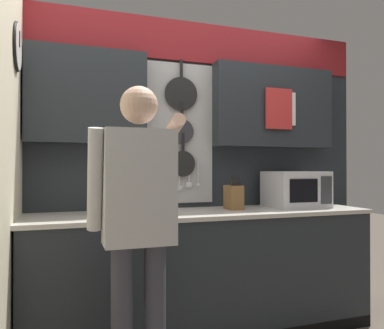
# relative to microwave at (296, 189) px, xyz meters

# --- Properties ---
(base_cabinet_counter) EXTENTS (2.58, 0.63, 0.92)m
(base_cabinet_counter) POSITION_rel_microwave_xyz_m (-0.82, -0.04, -0.61)
(base_cabinet_counter) COLOR #23282D
(base_cabinet_counter) RESTS_ON ground_plane
(back_wall_unit) EXTENTS (3.15, 0.23, 2.45)m
(back_wall_unit) POSITION_rel_microwave_xyz_m (-0.81, 0.24, 0.42)
(back_wall_unit) COLOR #23282D
(back_wall_unit) RESTS_ON ground_plane
(side_wall) EXTENTS (0.07, 1.60, 2.45)m
(side_wall) POSITION_rel_microwave_xyz_m (-2.13, -0.44, 0.18)
(side_wall) COLOR beige
(side_wall) RESTS_ON ground_plane
(microwave) EXTENTS (0.46, 0.37, 0.30)m
(microwave) POSITION_rel_microwave_xyz_m (0.00, 0.00, 0.00)
(microwave) COLOR silver
(microwave) RESTS_ON base_cabinet_counter
(knife_block) EXTENTS (0.11, 0.15, 0.27)m
(knife_block) POSITION_rel_microwave_xyz_m (-0.57, 0.00, -0.05)
(knife_block) COLOR brown
(knife_block) RESTS_ON base_cabinet_counter
(utensil_crock) EXTENTS (0.12, 0.12, 0.33)m
(utensil_crock) POSITION_rel_microwave_xyz_m (-1.56, 0.00, -0.06)
(utensil_crock) COLOR white
(utensil_crock) RESTS_ON base_cabinet_counter
(person) EXTENTS (0.54, 0.65, 1.69)m
(person) POSITION_rel_microwave_xyz_m (-1.44, -0.64, -0.06)
(person) COLOR #383842
(person) RESTS_ON ground_plane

